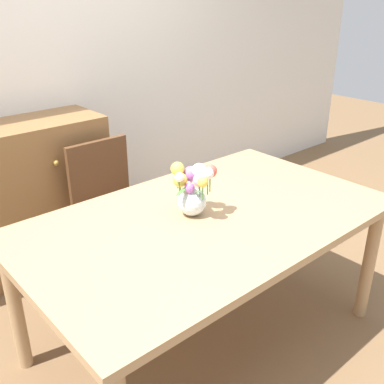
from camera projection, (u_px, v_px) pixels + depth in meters
The scene contains 6 objects.
ground_plane at pixel (205, 337), 2.50m from camera, with size 12.00×12.00×0.00m, color brown.
back_wall at pixel (45, 47), 3.01m from camera, with size 7.00×0.10×2.80m, color silver.
dining_table at pixel (206, 230), 2.22m from camera, with size 1.81×1.08×0.75m.
chair_far at pixel (110, 202), 2.87m from camera, with size 0.42×0.42×0.90m.
dresser at pixel (1, 205), 2.87m from camera, with size 1.40×0.47×1.00m.
flower_vase at pixel (193, 189), 2.15m from camera, with size 0.21×0.24×0.26m.
Camera 1 is at (-1.33, -1.41, 1.76)m, focal length 42.16 mm.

